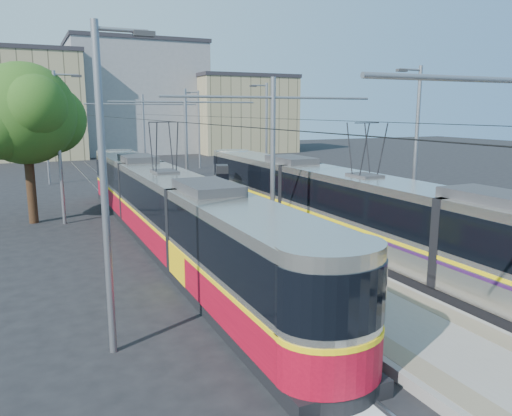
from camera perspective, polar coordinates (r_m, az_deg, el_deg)
name	(u,v)px	position (r m, az deg, el deg)	size (l,w,h in m)	color
ground	(400,329)	(14.89, 16.18, -13.12)	(160.00, 160.00, 0.00)	black
platform	(203,213)	(29.21, -6.08, -0.52)	(4.00, 50.00, 0.30)	gray
tactile_strip_left	(179,212)	(28.76, -8.82, -0.45)	(0.70, 50.00, 0.01)	gray
tactile_strip_right	(226,208)	(29.66, -3.43, 0.01)	(0.70, 50.00, 0.01)	gray
rails	(203,215)	(29.24, -6.07, -0.77)	(8.71, 70.00, 0.03)	gray
tram_left	(166,208)	(22.70, -10.25, 0.02)	(2.43, 28.58, 5.50)	black
tram_right	(363,211)	(21.46, 12.15, -0.28)	(2.43, 31.63, 5.50)	black
catenary	(219,140)	(25.98, -4.23, 7.81)	(9.20, 70.00, 7.00)	gray
street_lamps	(181,139)	(32.48, -8.52, 7.77)	(15.18, 38.22, 8.00)	gray
shelter	(222,186)	(29.30, -3.88, 2.54)	(1.04, 1.33, 2.58)	black
tree	(32,116)	(29.27, -24.24, 9.61)	(5.83, 5.39, 8.47)	#382314
building_left	(13,105)	(70.13, -25.99, 10.56)	(16.32, 12.24, 13.35)	#998D67
building_centre	(136,98)	(75.67, -13.57, 12.16)	(18.36, 14.28, 15.57)	gray
building_right	(241,114)	(74.09, -1.68, 10.72)	(14.28, 10.20, 11.00)	#998D67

